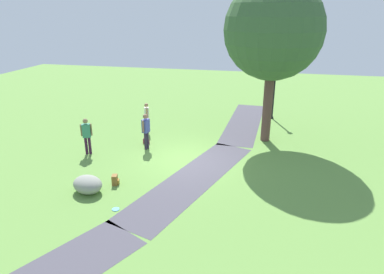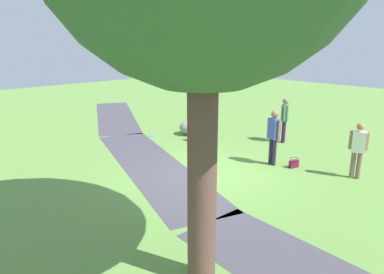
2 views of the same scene
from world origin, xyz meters
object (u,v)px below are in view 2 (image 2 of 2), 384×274
(handbag_on_grass, at_px, (294,163))
(backpack_by_boulder, at_px, (193,136))
(man_near_boulder, at_px, (358,147))
(woman_with_handbag, at_px, (274,133))
(passerby_on_path, at_px, (285,117))
(lawn_boulder, at_px, (193,127))
(frisbee_on_grass, at_px, (152,136))

(handbag_on_grass, height_order, backpack_by_boulder, backpack_by_boulder)
(man_near_boulder, xyz_separation_m, handbag_on_grass, (1.66, 0.53, -0.81))
(woman_with_handbag, distance_m, man_near_boulder, 2.43)
(passerby_on_path, bearing_deg, handbag_on_grass, 129.72)
(man_near_boulder, relative_size, handbag_on_grass, 4.82)
(lawn_boulder, bearing_deg, frisbee_on_grass, 59.20)
(lawn_boulder, distance_m, passerby_on_path, 3.78)
(passerby_on_path, bearing_deg, woman_with_handbag, 115.75)
(man_near_boulder, xyz_separation_m, frisbee_on_grass, (7.65, 1.57, -0.94))
(woman_with_handbag, xyz_separation_m, backpack_by_boulder, (3.70, 0.03, -0.84))
(handbag_on_grass, relative_size, frisbee_on_grass, 1.39)
(passerby_on_path, xyz_separation_m, frisbee_on_grass, (4.16, 3.24, -1.00))
(passerby_on_path, distance_m, frisbee_on_grass, 5.37)
(lawn_boulder, height_order, frisbee_on_grass, lawn_boulder)
(lawn_boulder, height_order, woman_with_handbag, woman_with_handbag)
(lawn_boulder, bearing_deg, backpack_by_boulder, 135.89)
(man_near_boulder, xyz_separation_m, passerby_on_path, (3.49, -1.67, 0.06))
(frisbee_on_grass, bearing_deg, handbag_on_grass, -170.14)
(man_near_boulder, height_order, frisbee_on_grass, man_near_boulder)
(man_near_boulder, bearing_deg, handbag_on_grass, 17.59)
(woman_with_handbag, xyz_separation_m, passerby_on_path, (1.18, -2.45, -0.02))
(woman_with_handbag, relative_size, passerby_on_path, 1.02)
(lawn_boulder, bearing_deg, handbag_on_grass, 174.95)
(woman_with_handbag, relative_size, man_near_boulder, 1.08)
(man_near_boulder, height_order, backpack_by_boulder, man_near_boulder)
(woman_with_handbag, height_order, handbag_on_grass, woman_with_handbag)
(woman_with_handbag, relative_size, frisbee_on_grass, 7.21)
(handbag_on_grass, bearing_deg, frisbee_on_grass, 9.86)
(man_near_boulder, relative_size, backpack_by_boulder, 4.10)
(man_near_boulder, distance_m, backpack_by_boulder, 6.11)
(lawn_boulder, xyz_separation_m, woman_with_handbag, (-4.46, 0.71, 0.72))
(woman_with_handbag, distance_m, backpack_by_boulder, 3.79)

